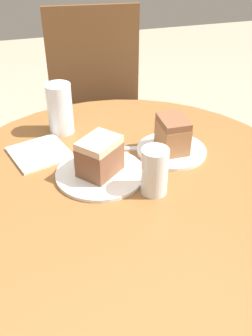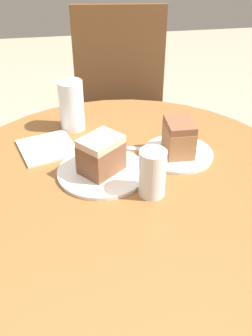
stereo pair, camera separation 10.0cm
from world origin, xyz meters
name	(u,v)px [view 1 (the left image)]	position (x,y,z in m)	size (l,w,h in m)	color
table	(126,236)	(0.00, 0.00, 0.56)	(1.00, 1.00, 0.76)	brown
chair	(98,110)	(0.12, 0.92, 0.51)	(0.52, 0.49, 0.97)	brown
plate_near	(100,173)	(-0.06, 0.04, 0.76)	(0.24, 0.24, 0.01)	white
plate_far	(171,150)	(0.17, 0.10, 0.76)	(0.20, 0.20, 0.01)	white
cake_slice_near	(100,156)	(-0.06, 0.04, 0.82)	(0.14, 0.13, 0.10)	brown
cake_slice_far	(173,134)	(0.17, 0.10, 0.82)	(0.08, 0.10, 0.10)	#9E6B42
glass_lemonade	(154,174)	(0.05, -0.06, 0.81)	(0.07, 0.07, 0.12)	silver
glass_water	(60,112)	(-0.12, 0.31, 0.83)	(0.08, 0.08, 0.16)	silver
napkin_stack	(40,153)	(-0.20, 0.19, 0.76)	(0.19, 0.19, 0.01)	silver
fork	(126,148)	(0.04, 0.15, 0.76)	(0.18, 0.08, 0.00)	silver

